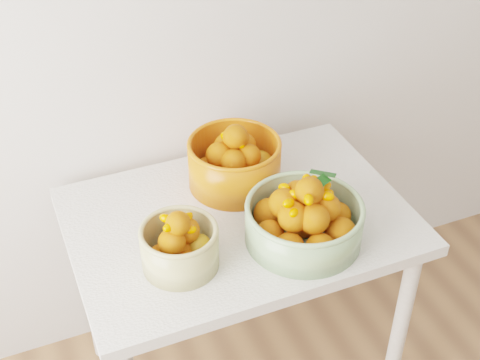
{
  "coord_description": "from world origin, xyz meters",
  "views": [
    {
      "loc": [
        -0.79,
        0.19,
        2.03
      ],
      "look_at": [
        -0.22,
        1.55,
        0.92
      ],
      "focal_mm": 50.0,
      "sensor_mm": 36.0,
      "label": 1
    }
  ],
  "objects_px": {
    "table": "(239,240)",
    "bowl_orange": "(235,162)",
    "bowl_green": "(304,219)",
    "bowl_cream": "(180,245)"
  },
  "relations": [
    {
      "from": "bowl_cream",
      "to": "bowl_orange",
      "type": "height_order",
      "value": "bowl_orange"
    },
    {
      "from": "bowl_green",
      "to": "bowl_orange",
      "type": "xyz_separation_m",
      "value": [
        -0.08,
        0.32,
        0.01
      ]
    },
    {
      "from": "bowl_cream",
      "to": "bowl_green",
      "type": "height_order",
      "value": "bowl_green"
    },
    {
      "from": "bowl_cream",
      "to": "table",
      "type": "bearing_deg",
      "value": 29.94
    },
    {
      "from": "bowl_orange",
      "to": "bowl_green",
      "type": "bearing_deg",
      "value": -76.05
    },
    {
      "from": "table",
      "to": "bowl_orange",
      "type": "xyz_separation_m",
      "value": [
        0.05,
        0.15,
        0.18
      ]
    },
    {
      "from": "table",
      "to": "bowl_orange",
      "type": "bearing_deg",
      "value": 72.1
    },
    {
      "from": "table",
      "to": "bowl_cream",
      "type": "distance_m",
      "value": 0.31
    },
    {
      "from": "bowl_cream",
      "to": "bowl_orange",
      "type": "distance_m",
      "value": 0.4
    },
    {
      "from": "bowl_green",
      "to": "bowl_orange",
      "type": "bearing_deg",
      "value": 103.95
    }
  ]
}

